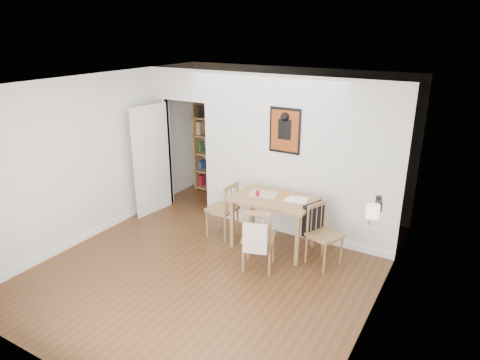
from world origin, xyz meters
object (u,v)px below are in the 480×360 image
Objects in this scene: ceramic_jar_b at (379,200)px; chair_right at (324,234)px; fireplace at (374,254)px; ceramic_jar_a at (378,206)px; notebook at (296,200)px; mantel_lamp at (373,213)px; bookshelf at (214,146)px; red_glass at (258,193)px; chair_left at (222,209)px; chair_front at (259,237)px; orange_fruit at (286,195)px; dining_table at (274,204)px.

chair_right is at bearing 170.08° from ceramic_jar_b.
ceramic_jar_a is (-0.04, 0.09, 0.60)m from fireplace.
mantel_lamp is at bearing -36.40° from notebook.
bookshelf is at bearing 146.79° from mantel_lamp.
red_glass is at bearing 174.88° from ceramic_jar_b.
bookshelf reaches higher than chair_left.
ceramic_jar_b is at bearing -26.04° from bookshelf.
chair_front is at bearing -163.45° from ceramic_jar_b.
notebook is (0.17, -0.02, -0.03)m from orange_fruit.
mantel_lamp is at bearing -33.77° from orange_fruit.
dining_table is at bearing 98.48° from chair_front.
orange_fruit is 1.85m from mantel_lamp.
red_glass is 1.95m from ceramic_jar_a.
ceramic_jar_b reaches higher than fireplace.
mantel_lamp is (1.90, -0.83, 0.44)m from red_glass.
red_glass is (1.90, -1.65, -0.10)m from bookshelf.
ceramic_jar_b is (-0.08, 0.67, -0.10)m from mantel_lamp.
notebook is 1.34m from ceramic_jar_b.
ceramic_jar_a is (1.53, 0.20, 0.73)m from chair_front.
fireplace reaches higher than red_glass.
ceramic_jar_a reaches higher than chair_front.
notebook is (1.22, 0.15, 0.37)m from chair_left.
fireplace is at bearing -10.84° from chair_left.
red_glass is (0.64, 0.01, 0.41)m from chair_left.
mantel_lamp reaches higher than red_glass.
fireplace reaches higher than orange_fruit.
chair_right is (0.85, -0.10, -0.26)m from dining_table.
dining_table is at bearing 13.54° from red_glass.
fireplace is at bearing -29.44° from bookshelf.
mantel_lamp is at bearing -33.21° from bookshelf.
chair_left is at bearing -179.40° from red_glass.
chair_front is 0.77× the size of fireplace.
bookshelf reaches higher than ceramic_jar_a.
chair_left is at bearing 169.16° from fireplace.
orange_fruit is 0.25× the size of notebook.
chair_right is (1.74, -0.03, 0.01)m from chair_left.
chair_right is 0.66m from notebook.
chair_left is at bearing 176.37° from ceramic_jar_b.
chair_left is 2.61m from fireplace.
ceramic_jar_a reaches higher than dining_table.
chair_right is 11.12× the size of orange_fruit.
chair_front is at bearing 171.56° from mantel_lamp.
ceramic_jar_b is at bearing -13.12° from orange_fruit.
chair_left is 0.75× the size of fireplace.
dining_table is 14.85× the size of orange_fruit.
bookshelf is at bearing 150.56° from fireplace.
mantel_lamp reaches higher than ceramic_jar_b.
chair_left is 1.74m from chair_right.
ceramic_jar_a is (1.87, -0.40, 0.34)m from red_glass.
mantel_lamp is (2.55, -0.83, 0.84)m from chair_left.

